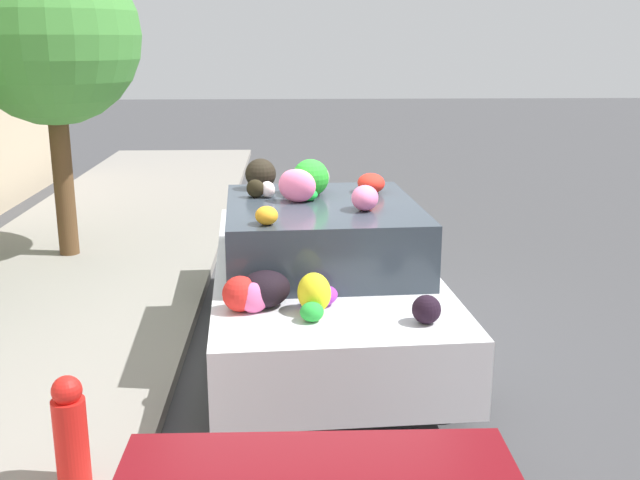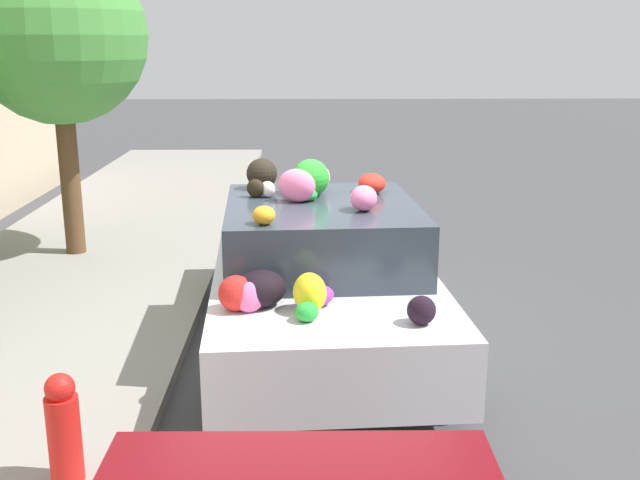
# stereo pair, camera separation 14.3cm
# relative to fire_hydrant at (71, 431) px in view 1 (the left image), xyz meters

# --- Properties ---
(ground_plane) EXTENTS (60.00, 60.00, 0.00)m
(ground_plane) POSITION_rel_fire_hydrant_xyz_m (2.28, -1.48, -0.46)
(ground_plane) COLOR #424244
(sidewalk_curb) EXTENTS (24.00, 3.20, 0.12)m
(sidewalk_curb) POSITION_rel_fire_hydrant_xyz_m (2.28, 1.22, -0.40)
(sidewalk_curb) COLOR gray
(sidewalk_curb) RESTS_ON ground
(street_tree) EXTENTS (2.10, 2.10, 3.70)m
(street_tree) POSITION_rel_fire_hydrant_xyz_m (5.11, 1.45, 2.29)
(street_tree) COLOR brown
(street_tree) RESTS_ON sidewalk_curb
(fire_hydrant) EXTENTS (0.20, 0.20, 0.70)m
(fire_hydrant) POSITION_rel_fire_hydrant_xyz_m (0.00, 0.00, 0.00)
(fire_hydrant) COLOR red
(fire_hydrant) RESTS_ON sidewalk_curb
(art_car) EXTENTS (4.16, 2.06, 1.70)m
(art_car) POSITION_rel_fire_hydrant_xyz_m (2.25, -1.58, 0.27)
(art_car) COLOR silver
(art_car) RESTS_ON ground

